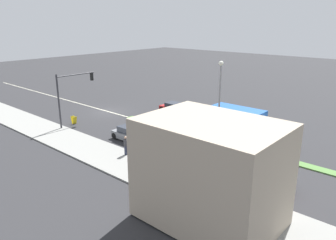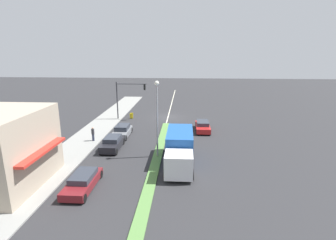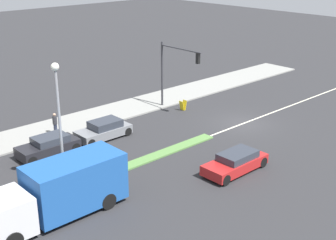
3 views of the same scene
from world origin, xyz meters
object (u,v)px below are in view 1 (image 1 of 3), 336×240
object	(u,v)px
pedestrian	(126,145)
traffic_signal_main	(70,90)
hatchback_red	(177,108)
suv_grey	(132,134)
warning_aframe_sign	(74,120)
sedan_dark	(168,145)
street_lamp	(220,91)
delivery_truck	(245,125)
sedan_maroon	(258,176)

from	to	relation	value
pedestrian	traffic_signal_main	bearing A→B (deg)	-99.33
hatchback_red	suv_grey	bearing A→B (deg)	15.75
pedestrian	warning_aframe_sign	size ratio (longest dim) A/B	1.93
traffic_signal_main	warning_aframe_sign	xyz separation A→B (m)	(-0.53, -0.62, -3.47)
pedestrian	warning_aframe_sign	world-z (taller)	pedestrian
traffic_signal_main	hatchback_red	xyz separation A→B (m)	(-11.12, 5.19, -3.29)
hatchback_red	suv_grey	world-z (taller)	suv_grey
suv_grey	sedan_dark	world-z (taller)	sedan_dark
warning_aframe_sign	pedestrian	bearing A→B (deg)	78.52
street_lamp	sedan_dark	size ratio (longest dim) A/B	1.81
pedestrian	suv_grey	distance (m)	3.68
hatchback_red	street_lamp	bearing A→B (deg)	61.11
street_lamp	suv_grey	bearing A→B (deg)	-51.30
pedestrian	warning_aframe_sign	xyz separation A→B (m)	(-2.23, -10.97, -0.54)
warning_aframe_sign	sedan_dark	distance (m)	13.11
traffic_signal_main	delivery_truck	world-z (taller)	traffic_signal_main
delivery_truck	warning_aframe_sign	bearing A→B (deg)	-64.53
delivery_truck	suv_grey	xyz separation A→B (m)	(7.20, -7.74, -0.84)
traffic_signal_main	sedan_dark	size ratio (longest dim) A/B	1.38
pedestrian	suv_grey	bearing A→B (deg)	-140.37
street_lamp	pedestrian	bearing A→B (deg)	-26.50
sedan_dark	pedestrian	bearing A→B (deg)	-36.95
pedestrian	sedan_dark	world-z (taller)	pedestrian
hatchback_red	sedan_maroon	xyz separation A→B (m)	(10.00, 15.62, -0.05)
traffic_signal_main	suv_grey	bearing A→B (deg)	97.99
sedan_dark	sedan_maroon	bearing A→B (deg)	90.00
suv_grey	pedestrian	bearing A→B (deg)	39.63
warning_aframe_sign	hatchback_red	size ratio (longest dim) A/B	0.19
hatchback_red	warning_aframe_sign	bearing A→B (deg)	-28.72
street_lamp	warning_aframe_sign	xyz separation A→B (m)	(5.60, -14.87, -4.35)
delivery_truck	hatchback_red	xyz separation A→B (m)	(-2.80, -10.56, -0.85)
hatchback_red	sedan_dark	xyz separation A→B (m)	(10.00, 7.29, 0.04)
delivery_truck	suv_grey	bearing A→B (deg)	-47.07
warning_aframe_sign	sedan_dark	world-z (taller)	sedan_dark
suv_grey	sedan_dark	distance (m)	4.47
delivery_truck	suv_grey	distance (m)	10.60
delivery_truck	hatchback_red	size ratio (longest dim) A/B	1.68
delivery_truck	traffic_signal_main	bearing A→B (deg)	-62.14
street_lamp	hatchback_red	xyz separation A→B (m)	(-5.00, -9.06, -4.16)
warning_aframe_sign	suv_grey	xyz separation A→B (m)	(-0.60, 8.63, 0.21)
traffic_signal_main	street_lamp	distance (m)	15.54
street_lamp	warning_aframe_sign	distance (m)	16.47
delivery_truck	sedan_dark	bearing A→B (deg)	-24.45
pedestrian	sedan_maroon	world-z (taller)	pedestrian
suv_grey	sedan_maroon	xyz separation A→B (m)	(0.00, 12.80, -0.06)
pedestrian	sedan_dark	size ratio (longest dim) A/B	0.40
delivery_truck	sedan_maroon	bearing A→B (deg)	35.08
pedestrian	suv_grey	size ratio (longest dim) A/B	0.40
pedestrian	sedan_maroon	xyz separation A→B (m)	(-2.83, 10.46, -0.40)
suv_grey	warning_aframe_sign	bearing A→B (deg)	-86.04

